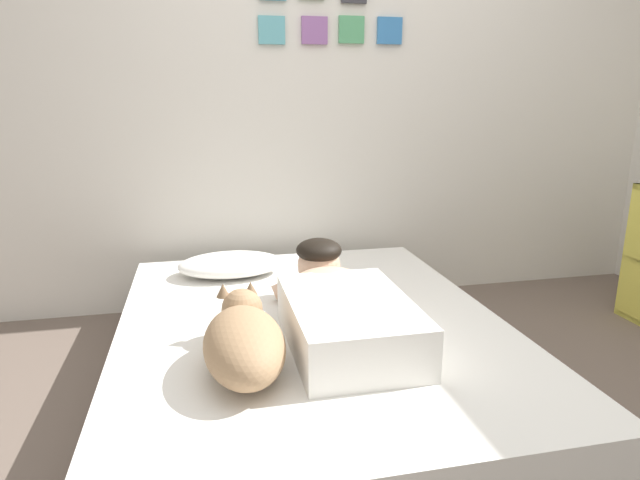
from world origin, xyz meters
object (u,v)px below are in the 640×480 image
object	(u,v)px
pillow	(231,264)
coffee_cup	(320,276)
person_lying	(339,305)
dog	(244,340)
bed	(312,358)
cell_phone	(308,317)

from	to	relation	value
pillow	coffee_cup	bearing A→B (deg)	-27.93
person_lying	dog	size ratio (longest dim) A/B	1.60
person_lying	bed	bearing A→B (deg)	123.41
pillow	person_lying	size ratio (longest dim) A/B	0.57
pillow	coffee_cup	world-z (taller)	pillow
bed	cell_phone	size ratio (longest dim) A/B	14.01
person_lying	cell_phone	size ratio (longest dim) A/B	6.57
bed	person_lying	bearing A→B (deg)	-56.59
coffee_cup	person_lying	bearing A→B (deg)	-94.68
pillow	cell_phone	distance (m)	0.68
person_lying	cell_phone	xyz separation A→B (m)	(-0.09, 0.15, -0.10)
dog	coffee_cup	bearing A→B (deg)	61.41
person_lying	dog	xyz separation A→B (m)	(-0.38, -0.23, -0.00)
coffee_cup	bed	bearing A→B (deg)	-106.59
bed	person_lying	size ratio (longest dim) A/B	2.13
cell_phone	pillow	bearing A→B (deg)	113.60
bed	cell_phone	world-z (taller)	cell_phone
person_lying	coffee_cup	distance (m)	0.56
coffee_cup	cell_phone	size ratio (longest dim) A/B	0.89
pillow	person_lying	distance (m)	0.85
cell_phone	dog	bearing A→B (deg)	-127.53
dog	bed	bearing A→B (deg)	49.75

